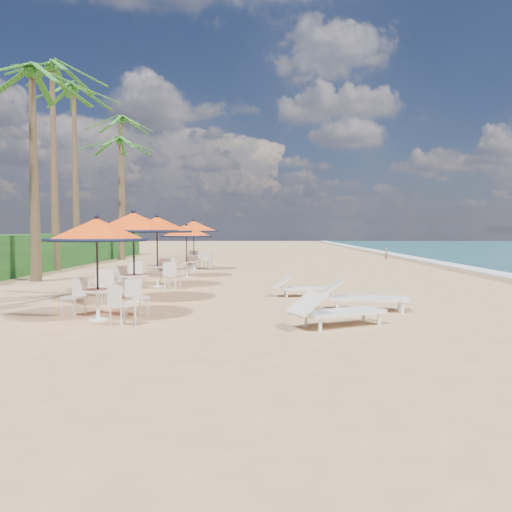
# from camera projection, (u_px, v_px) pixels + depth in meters

# --- Properties ---
(ground) EXTENTS (160.00, 160.00, 0.00)m
(ground) POSITION_uv_depth(u_px,v_px,m) (336.00, 323.00, 10.93)
(ground) COLOR tan
(ground) RESTS_ON ground
(wetsand_band) EXTENTS (1.40, 140.00, 0.02)m
(wetsand_band) POSITION_uv_depth(u_px,v_px,m) (502.00, 279.00, 20.80)
(wetsand_band) COLOR olive
(wetsand_band) RESTS_ON ground
(station_0) EXTENTS (2.29, 2.29, 2.39)m
(station_0) POSITION_uv_depth(u_px,v_px,m) (99.00, 242.00, 11.14)
(station_0) COLOR black
(station_0) RESTS_ON ground
(station_1) EXTENTS (2.52, 2.52, 2.63)m
(station_1) POSITION_uv_depth(u_px,v_px,m) (131.00, 231.00, 13.96)
(station_1) COLOR black
(station_1) RESTS_ON ground
(station_2) EXTENTS (2.49, 2.49, 2.60)m
(station_2) POSITION_uv_depth(u_px,v_px,m) (157.00, 234.00, 17.56)
(station_2) COLOR black
(station_2) RESTS_ON ground
(station_3) EXTENTS (2.22, 2.22, 2.32)m
(station_3) POSITION_uv_depth(u_px,v_px,m) (185.00, 238.00, 21.42)
(station_3) COLOR black
(station_3) RESTS_ON ground
(station_4) EXTENTS (2.48, 2.59, 2.59)m
(station_4) POSITION_uv_depth(u_px,v_px,m) (195.00, 233.00, 25.22)
(station_4) COLOR black
(station_4) RESTS_ON ground
(lounger_near) EXTENTS (2.19, 1.54, 0.76)m
(lounger_near) POSITION_uv_depth(u_px,v_px,m) (334.00, 310.00, 10.40)
(lounger_near) COLOR silver
(lounger_near) RESTS_ON ground
(lounger_mid) EXTENTS (2.28, 0.97, 0.79)m
(lounger_mid) POSITION_uv_depth(u_px,v_px,m) (359.00, 296.00, 12.51)
(lounger_mid) COLOR silver
(lounger_mid) RESTS_ON ground
(lounger_far) EXTENTS (1.81, 0.70, 0.63)m
(lounger_far) POSITION_uv_depth(u_px,v_px,m) (300.00, 287.00, 15.15)
(lounger_far) COLOR silver
(lounger_far) RESTS_ON ground
(palm_3) EXTENTS (5.00, 5.00, 8.44)m
(palm_3) POSITION_uv_depth(u_px,v_px,m) (32.00, 84.00, 19.37)
(palm_3) COLOR brown
(palm_3) RESTS_ON ground
(palm_4) EXTENTS (5.00, 5.00, 10.35)m
(palm_4) POSITION_uv_depth(u_px,v_px,m) (52.00, 79.00, 24.56)
(palm_4) COLOR brown
(palm_4) RESTS_ON ground
(palm_5) EXTENTS (5.00, 5.00, 10.40)m
(palm_5) POSITION_uv_depth(u_px,v_px,m) (74.00, 100.00, 28.74)
(palm_5) COLOR brown
(palm_5) RESTS_ON ground
(palm_6) EXTENTS (5.00, 5.00, 8.27)m
(palm_6) POSITION_uv_depth(u_px,v_px,m) (120.00, 148.00, 33.43)
(palm_6) COLOR brown
(palm_6) RESTS_ON ground
(palm_7) EXTENTS (5.00, 5.00, 10.68)m
(palm_7) POSITION_uv_depth(u_px,v_px,m) (122.00, 128.00, 38.02)
(palm_7) COLOR brown
(palm_7) RESTS_ON ground
(person) EXTENTS (0.22, 0.33, 0.89)m
(person) POSITION_uv_depth(u_px,v_px,m) (386.00, 254.00, 33.25)
(person) COLOR #97644D
(person) RESTS_ON ground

